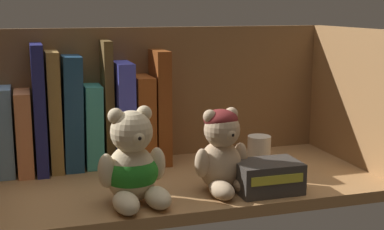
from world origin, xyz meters
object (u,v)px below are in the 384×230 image
object	(u,v)px
book_1	(4,130)
book_10	(158,105)
book_4	(54,110)
book_6	(92,125)
book_7	(107,103)
teddy_bear_smaller	(223,153)
book_2	(24,131)
book_3	(39,107)
small_product_box	(267,177)
book_8	(122,113)
teddy_bear_larger	(132,166)
book_5	(72,112)
book_9	(141,118)
pillar_candle	(259,153)

from	to	relation	value
book_1	book_10	xyz separation A→B (cm)	(29.27, 0.00, 2.99)
book_4	book_6	bearing A→B (deg)	0.00
book_7	teddy_bear_smaller	world-z (taller)	book_7
book_2	book_7	world-z (taller)	book_7
book_3	book_1	bearing A→B (deg)	180.00
book_6	book_3	bearing A→B (deg)	180.00
book_7	small_product_box	size ratio (longest dim) A/B	2.27
book_6	book_8	bearing A→B (deg)	0.00
book_1	small_product_box	size ratio (longest dim) A/B	1.52
book_3	teddy_bear_larger	size ratio (longest dim) A/B	1.56
book_5	small_product_box	distance (cm)	39.20
book_3	book_9	distance (cm)	19.55
book_5	small_product_box	bearing A→B (deg)	-39.77
book_1	book_7	bearing A→B (deg)	0.00
book_7	book_10	xyz separation A→B (cm)	(10.14, 0.00, -1.00)
book_3	pillar_candle	xyz separation A→B (cm)	(39.33, -12.28, -8.70)
book_5	teddy_bear_smaller	bearing A→B (deg)	-44.09
pillar_candle	teddy_bear_larger	bearing A→B (deg)	-157.72
book_5	book_10	distance (cm)	16.82
book_2	teddy_bear_larger	world-z (taller)	same
book_6	pillar_candle	world-z (taller)	book_6
book_5	book_1	bearing A→B (deg)	180.00
book_5	book_7	size ratio (longest dim) A/B	0.89
pillar_candle	book_4	bearing A→B (deg)	161.49
book_7	book_9	xyz separation A→B (cm)	(6.65, 0.00, -3.42)
book_6	book_7	bearing A→B (deg)	0.00
book_3	teddy_bear_larger	xyz separation A→B (cm)	(13.05, -23.05, -5.91)
book_6	book_10	bearing A→B (deg)	0.00
book_2	book_7	xyz separation A→B (cm)	(15.53, 0.00, 4.38)
book_3	small_product_box	size ratio (longest dim) A/B	2.24
book_2	book_3	size ratio (longest dim) A/B	0.65
book_4	teddy_bear_larger	xyz separation A→B (cm)	(10.40, -23.05, -5.19)
book_2	book_9	distance (cm)	22.19
book_2	book_4	xyz separation A→B (cm)	(5.55, 0.00, 3.51)
pillar_candle	book_9	bearing A→B (deg)	148.53
book_7	book_10	world-z (taller)	book_7
book_8	small_product_box	xyz separation A→B (cm)	(19.91, -24.53, -7.44)
book_1	book_7	size ratio (longest dim) A/B	0.67
book_2	book_6	distance (cm)	12.63
book_2	book_6	size ratio (longest dim) A/B	0.97
book_9	book_10	distance (cm)	4.25
book_2	teddy_bear_larger	bearing A→B (deg)	-55.32
book_5	book_6	distance (cm)	4.72
book_8	teddy_bear_larger	world-z (taller)	book_8
book_6	book_7	world-z (taller)	book_7
book_3	book_8	distance (cm)	15.63
book_2	teddy_bear_larger	size ratio (longest dim) A/B	1.01
book_9	teddy_bear_larger	size ratio (longest dim) A/B	1.13
book_4	book_7	xyz separation A→B (cm)	(9.98, 0.00, 0.87)
book_3	teddy_bear_smaller	bearing A→B (deg)	-37.45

